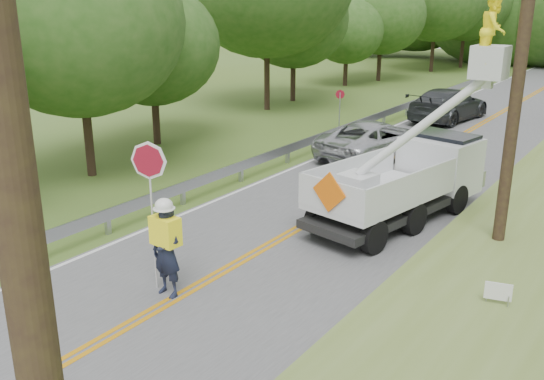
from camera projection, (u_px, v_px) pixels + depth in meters
The scene contains 10 objects.
ground at pixel (88, 349), 11.01m from camera, with size 140.00×140.00×0.00m, color #47611D.
road at pixel (395, 173), 21.96m from camera, with size 7.20×96.00×0.03m.
guardrail at pixel (314, 140), 24.68m from camera, with size 0.18×48.00×0.77m.
treeline_left at pixel (328, 3), 36.31m from camera, with size 11.19×57.48×11.55m.
flagger at pixel (166, 244), 12.64m from camera, with size 1.23×0.54×3.36m.
bucket_truck at pixel (420, 169), 17.26m from camera, with size 4.31×6.61×6.30m.
suv_silver at pixel (375, 140), 23.80m from camera, with size 2.52×5.47×1.52m, color #B8BABF.
suv_darkgrey at pixel (449, 104), 31.14m from camera, with size 2.36×5.80×1.68m, color #33373A.
stop_sign_permanent at pixel (340, 105), 28.20m from camera, with size 0.42×0.19×2.07m.
yard_sign at pixel (498, 293), 11.93m from camera, with size 0.52×0.16×0.77m.
Camera 1 is at (8.24, -5.93, 6.21)m, focal length 39.23 mm.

